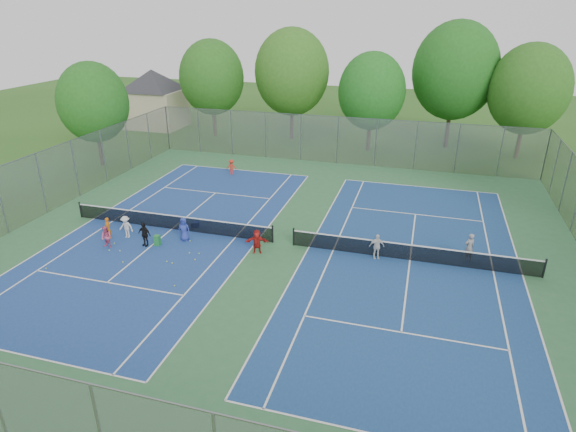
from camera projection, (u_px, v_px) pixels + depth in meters
The scene contains 38 objects.
ground at pixel (283, 244), 27.17m from camera, with size 120.00×120.00×0.00m, color #2B591B.
court_pad at pixel (283, 244), 27.16m from camera, with size 32.00×32.00×0.01m, color #30663C.
court_left at pixel (172, 229), 28.95m from camera, with size 10.97×23.77×0.01m, color navy.
court_right at pixel (410, 260), 25.37m from camera, with size 10.97×23.77×0.01m, color navy.
net_left at pixel (171, 222), 28.78m from camera, with size 12.87×0.10×0.91m, color black.
net_right at pixel (411, 253), 25.19m from camera, with size 12.87×0.10×0.91m, color black.
fence_north at pixel (338, 140), 40.47m from camera, with size 32.00×0.10×4.00m, color gray.
fence_west at pixel (42, 184), 30.46m from camera, with size 32.00×0.10×4.00m, color gray.
house at pixel (153, 88), 52.26m from camera, with size 11.03×11.03×7.30m.
tree_nw at pixel (212, 77), 47.78m from camera, with size 6.40×6.40×9.58m.
tree_nl at pixel (292, 72), 46.36m from camera, with size 7.20×7.20×10.69m.
tree_nc at pixel (372, 91), 43.01m from camera, with size 6.00×6.00×8.85m.
tree_nr at pixel (455, 71), 43.20m from camera, with size 7.60×7.60×11.42m.
tree_ne at pixel (529, 89), 40.33m from camera, with size 6.60×6.60×9.77m.
tree_side_w at pixel (93, 102), 38.75m from camera, with size 5.60×5.60×8.47m.
ball_crate at pixel (195, 225), 29.19m from camera, with size 0.38×0.38×0.33m, color #193ABD.
ball_hopper at pixel (157, 240), 26.89m from camera, with size 0.31×0.31×0.60m, color #248738.
student_a at pixel (108, 228), 27.59m from camera, with size 0.46×0.30×1.27m, color #BF5E12.
student_b at pixel (106, 237), 26.49m from camera, with size 0.62×0.48×1.27m, color #D15178.
student_c at pixel (126, 227), 27.66m from camera, with size 0.87×0.50×1.34m, color silver.
student_d at pixel (144, 234), 26.68m from camera, with size 0.82×0.34×1.40m, color black.
student_e at pixel (184, 229), 27.30m from camera, with size 0.68×0.44×1.40m, color #293997.
student_f at pixel (257, 242), 25.90m from camera, with size 1.27×0.40×1.37m, color #AB1B18.
child_far_baseline at pixel (232, 167), 38.28m from camera, with size 0.79×0.45×1.22m, color red.
instructor at pixel (469, 247), 25.05m from camera, with size 0.57×0.38×1.57m, color gray.
teen_court_b at pixel (377, 246), 25.35m from camera, with size 0.81×0.34×1.39m, color silver.
tennis_ball_0 at pixel (190, 241), 27.42m from camera, with size 0.07×0.07×0.07m, color #CEE635.
tennis_ball_1 at pixel (115, 244), 27.11m from camera, with size 0.07×0.07×0.07m, color #BACB2F.
tennis_ball_2 at pixel (123, 262), 25.11m from camera, with size 0.07×0.07×0.07m, color yellow.
tennis_ball_3 at pixel (167, 262), 25.17m from camera, with size 0.07×0.07×0.07m, color #C4F037.
tennis_ball_4 at pixel (46, 269), 24.51m from camera, with size 0.07×0.07×0.07m, color #A9C52D.
tennis_ball_5 at pixel (172, 263), 25.01m from camera, with size 0.07×0.07×0.07m, color #C1DD33.
tennis_ball_6 at pixel (109, 251), 26.33m from camera, with size 0.07×0.07×0.07m, color #C6ED37.
tennis_ball_7 at pixel (199, 254), 26.01m from camera, with size 0.07×0.07×0.07m, color #C8EE37.
tennis_ball_8 at pixel (174, 286), 22.98m from camera, with size 0.07×0.07×0.07m, color #B5D631.
tennis_ball_9 at pixel (120, 251), 26.29m from camera, with size 0.07×0.07×0.07m, color #CADE33.
tennis_ball_10 at pixel (189, 253), 26.06m from camera, with size 0.07×0.07×0.07m, color #DBEF37.
tennis_ball_11 at pixel (195, 260), 25.36m from camera, with size 0.07×0.07×0.07m, color #EFF038.
Camera 1 is at (7.04, -23.25, 12.25)m, focal length 30.00 mm.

